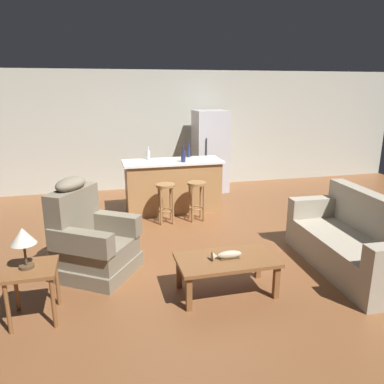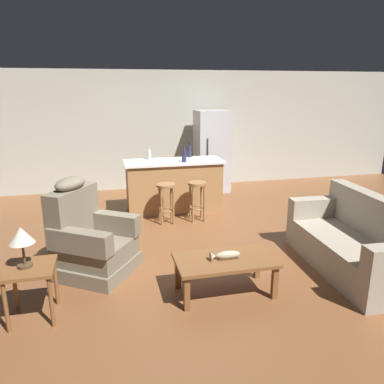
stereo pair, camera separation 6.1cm
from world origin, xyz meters
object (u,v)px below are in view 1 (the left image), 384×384
at_px(recliner_near_lamp, 90,240).
at_px(bar_stool_right, 197,194).
at_px(end_table, 32,277).
at_px(bottle_short_amber, 148,155).
at_px(kitchen_island, 173,186).
at_px(bottle_tall_green, 183,156).
at_px(bottle_wine_dark, 189,151).
at_px(fish_figurine, 227,255).
at_px(table_lamp, 23,238).
at_px(couch, 356,243).
at_px(coffee_table, 227,263).
at_px(bar_stool_left, 166,196).
at_px(refrigerator, 210,151).

relative_size(recliner_near_lamp, bar_stool_right, 1.76).
distance_m(end_table, bar_stool_right, 3.32).
distance_m(recliner_near_lamp, bottle_short_amber, 2.64).
relative_size(kitchen_island, bottle_tall_green, 6.27).
height_order(bottle_short_amber, bottle_wine_dark, bottle_wine_dark).
distance_m(fish_figurine, kitchen_island, 3.03).
bearing_deg(fish_figurine, table_lamp, 179.74).
relative_size(end_table, table_lamp, 1.37).
bearing_deg(couch, coffee_table, 7.64).
height_order(table_lamp, bar_stool_left, table_lamp).
relative_size(bar_stool_right, bottle_tall_green, 2.37).
bearing_deg(refrigerator, coffee_table, -104.34).
bearing_deg(kitchen_island, end_table, -123.52).
relative_size(bar_stool_right, bottle_short_amber, 2.74).
distance_m(fish_figurine, end_table, 2.00).
height_order(coffee_table, bottle_tall_green, bottle_tall_green).
bearing_deg(recliner_near_lamp, bar_stool_left, 84.95).
bearing_deg(end_table, bar_stool_left, 53.78).
bearing_deg(recliner_near_lamp, bottle_wine_dark, 86.43).
height_order(refrigerator, bottle_short_amber, refrigerator).
distance_m(fish_figurine, bottle_wine_dark, 3.38).
relative_size(fish_figurine, refrigerator, 0.19).
distance_m(fish_figurine, bottle_short_amber, 3.30).
relative_size(coffee_table, bar_stool_left, 1.62).
distance_m(bar_stool_right, bottle_wine_dark, 1.08).
bearing_deg(end_table, refrigerator, 53.86).
bearing_deg(recliner_near_lamp, kitchen_island, 89.32).
bearing_deg(bar_stool_left, refrigerator, 53.98).
bearing_deg(fish_figurine, coffee_table, 51.53).
relative_size(fish_figurine, couch, 0.18).
distance_m(couch, refrigerator, 4.16).
bearing_deg(bottle_wine_dark, coffee_table, -96.34).
bearing_deg(bottle_short_amber, refrigerator, 34.00).
xyz_separation_m(fish_figurine, kitchen_island, (0.01, 3.03, 0.02)).
distance_m(kitchen_island, bottle_tall_green, 0.63).
bearing_deg(bar_stool_right, end_table, -133.73).
height_order(fish_figurine, bottle_short_amber, bottle_short_amber).
xyz_separation_m(table_lamp, refrigerator, (3.12, 4.22, 0.01)).
relative_size(table_lamp, bottle_tall_green, 1.43).
height_order(end_table, kitchen_island, kitchen_island).
bearing_deg(coffee_table, couch, 5.22).
relative_size(couch, table_lamp, 4.72).
relative_size(end_table, kitchen_island, 0.31).
bearing_deg(couch, table_lamp, 4.86).
bearing_deg(table_lamp, bar_stool_right, 45.83).
xyz_separation_m(bar_stool_left, bar_stool_right, (0.54, 0.00, 0.00)).
height_order(fish_figurine, bottle_wine_dark, bottle_wine_dark).
xyz_separation_m(bar_stool_left, bottle_short_amber, (-0.17, 0.82, 0.57)).
height_order(fish_figurine, bar_stool_left, bar_stool_left).
bearing_deg(bar_stool_left, bottle_short_amber, 101.41).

